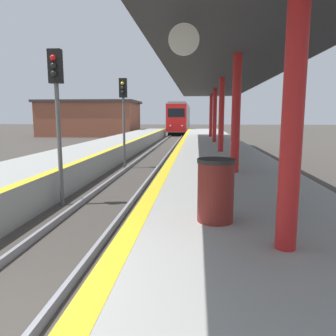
# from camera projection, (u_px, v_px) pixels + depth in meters

# --- Properties ---
(train) EXTENTS (2.65, 17.09, 4.38)m
(train) POSITION_uv_depth(u_px,v_px,m) (180.00, 118.00, 49.18)
(train) COLOR black
(train) RESTS_ON ground
(signal_near) EXTENTS (0.36, 0.31, 4.33)m
(signal_near) POSITION_uv_depth(u_px,v_px,m) (57.00, 98.00, 9.00)
(signal_near) COLOR #595959
(signal_near) RESTS_ON ground
(signal_mid) EXTENTS (0.36, 0.31, 4.33)m
(signal_mid) POSITION_uv_depth(u_px,v_px,m) (123.00, 106.00, 15.76)
(signal_mid) COLOR #595959
(signal_mid) RESTS_ON ground
(station_canopy) EXTENTS (4.51, 27.88, 3.51)m
(station_canopy) POSITION_uv_depth(u_px,v_px,m) (222.00, 76.00, 14.46)
(station_canopy) COLOR red
(station_canopy) RESTS_ON platform_right
(trash_bin) EXTENTS (0.58, 0.58, 0.97)m
(trash_bin) POSITION_uv_depth(u_px,v_px,m) (216.00, 190.00, 4.98)
(trash_bin) COLOR maroon
(trash_bin) RESTS_ON platform_right
(station_building) EXTENTS (12.47, 7.71, 4.52)m
(station_building) POSITION_uv_depth(u_px,v_px,m) (90.00, 118.00, 42.69)
(station_building) COLOR brown
(station_building) RESTS_ON ground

